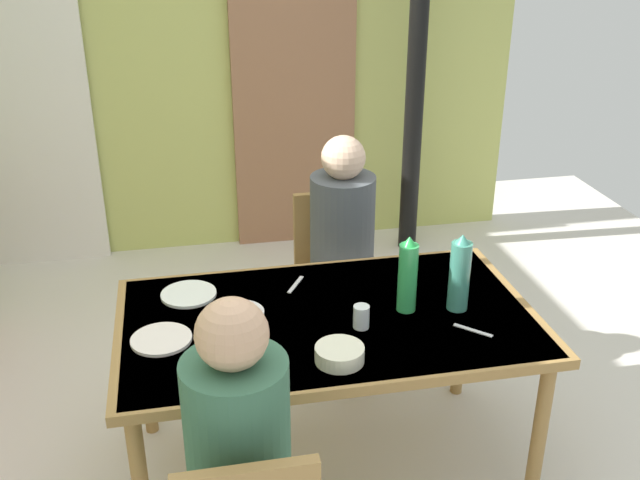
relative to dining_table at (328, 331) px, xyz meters
The scene contains 20 objects.
wall_back 2.52m from the dining_table, 97.84° to the left, with size 4.15×0.10×2.89m, color #BCC366.
door_wooden 2.34m from the dining_table, 83.43° to the left, with size 0.80×0.05×2.00m, color #996849.
stove_pipe_column 2.39m from the dining_table, 63.97° to the left, with size 0.12×0.12×2.89m, color black.
curtain_panel 2.76m from the dining_table, 122.50° to the left, with size 0.90×0.03×2.43m, color white.
dining_table is the anchor object (origin of this frame).
chair_far_diner 0.85m from the dining_table, 75.13° to the left, with size 0.40×0.40×0.87m.
person_near_diner 0.80m from the dining_table, 121.13° to the right, with size 0.30×0.37×0.77m.
person_far_diner 0.72m from the dining_table, 72.30° to the left, with size 0.30×0.37×0.77m.
water_bottle_green_near 0.54m from the dining_table, ahead, with size 0.08×0.08×0.31m.
water_bottle_green_far 0.37m from the dining_table, ahead, with size 0.07×0.07×0.31m.
serving_bowl_center 0.31m from the dining_table, 94.43° to the right, with size 0.17×0.17×0.06m, color #EBE8CB.
dinner_plate_near_left 0.58m from the dining_table, 152.24° to the left, with size 0.22×0.22×0.01m, color white.
dinner_plate_near_right 0.35m from the dining_table, 166.59° to the left, with size 0.19×0.19×0.01m, color white.
dinner_plate_far_center 0.62m from the dining_table, behind, with size 0.22×0.22×0.01m, color white.
drinking_glass_by_near_diner 0.55m from the dining_table, 37.85° to the left, with size 0.06×0.06×0.11m, color silver.
drinking_glass_by_far_diner 0.74m from the dining_table, 26.38° to the left, with size 0.06×0.06×0.10m, color silver.
drinking_glass_spare_center 0.18m from the dining_table, 44.23° to the right, with size 0.06×0.06×0.09m, color silver.
cutlery_knife_near 0.48m from the dining_table, 134.01° to the right, with size 0.15×0.02×0.00m, color silver.
cutlery_fork_near 0.54m from the dining_table, 22.62° to the right, with size 0.15×0.02×0.00m, color silver.
cutlery_knife_far 0.29m from the dining_table, 106.01° to the left, with size 0.15×0.02×0.00m, color silver.
Camera 1 is at (-0.18, -2.29, 2.15)m, focal length 41.34 mm.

